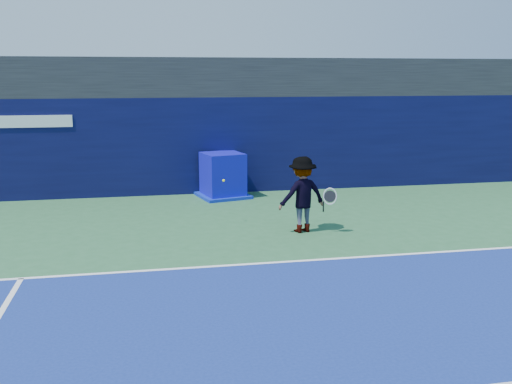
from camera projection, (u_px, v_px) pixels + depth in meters
ground at (333, 326)px, 8.54m from camera, size 80.00×80.00×0.00m
baseline at (285, 262)px, 11.42m from camera, size 24.00×0.10×0.01m
stadium_band at (225, 77)px, 18.86m from camera, size 36.00×3.00×1.20m
back_wall_assembly at (230, 144)px, 18.33m from camera, size 36.00×1.03×3.00m
equipment_cart at (223, 177)px, 17.40m from camera, size 1.71×1.71×1.36m
tennis_player at (302, 194)px, 13.49m from camera, size 1.40×0.91×1.81m
tennis_ball at (224, 180)px, 14.14m from camera, size 0.07×0.07×0.07m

